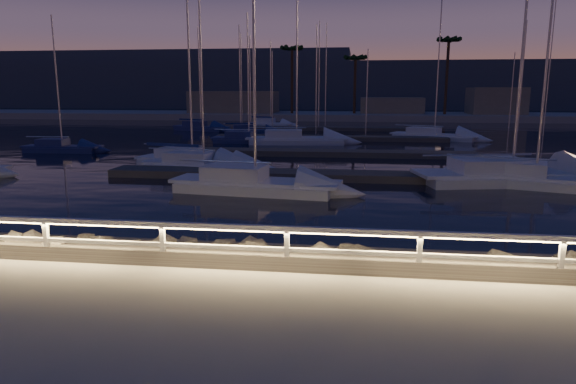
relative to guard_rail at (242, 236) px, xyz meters
name	(u,v)px	position (x,y,z in m)	size (l,w,h in m)	color
ground	(245,268)	(0.07, 0.00, -0.77)	(400.00, 400.00, 0.00)	gray
harbor_water	(326,152)	(0.07, 31.22, -1.74)	(400.00, 440.00, 0.60)	black
guard_rail	(242,236)	(0.00, 0.00, 0.00)	(44.11, 0.12, 1.06)	white
riprap	(562,271)	(7.64, 1.31, -0.95)	(24.14, 2.70, 1.28)	slate
floating_docks	(327,144)	(0.07, 32.50, -1.17)	(22.00, 36.00, 0.40)	#5A534B
far_shore	(341,114)	(-0.06, 74.05, -0.48)	(160.00, 14.00, 5.20)	gray
palm_left	(292,51)	(-7.93, 72.00, 9.36)	(3.00, 3.00, 11.20)	#4C3623
palm_center	(355,60)	(2.07, 73.00, 8.01)	(3.00, 3.00, 9.70)	#4C3623
palm_right	(449,44)	(16.07, 72.00, 10.26)	(3.00, 3.00, 12.20)	#4C3623
distant_hills	(270,88)	(-22.06, 133.69, 3.96)	(230.00, 37.50, 18.00)	#333E4F
sailboat_b	(251,183)	(-2.28, 12.03, -0.93)	(8.15, 3.31, 13.52)	silver
sailboat_c	(201,164)	(-6.55, 18.00, -0.97)	(7.74, 3.22, 12.75)	silver
sailboat_d	(530,177)	(11.26, 15.38, -0.94)	(9.30, 5.28, 15.19)	silver
sailboat_e	(60,147)	(-20.10, 25.55, -0.98)	(6.06, 2.06, 10.24)	navy
sailboat_f	(190,160)	(-7.78, 19.63, -0.95)	(7.61, 3.66, 12.50)	silver
sailboat_h	(507,174)	(10.31, 16.03, -0.91)	(10.23, 4.94, 16.68)	silver
sailboat_i	(249,131)	(-8.94, 43.25, -0.98)	(6.27, 3.25, 10.35)	navy
sailboat_j	(247,139)	(-7.27, 34.34, -0.98)	(6.74, 2.23, 11.37)	navy
sailboat_k	(294,139)	(-2.95, 34.02, -0.92)	(9.12, 3.56, 15.10)	silver
sailboat_l	(432,135)	(9.86, 40.13, -0.96)	(8.50, 5.55, 14.06)	silver
sailboat_m	(270,124)	(-8.71, 55.05, -0.97)	(6.58, 3.65, 10.88)	silver
sailboat_n	(200,127)	(-15.89, 47.83, -0.96)	(7.27, 4.17, 11.96)	navy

